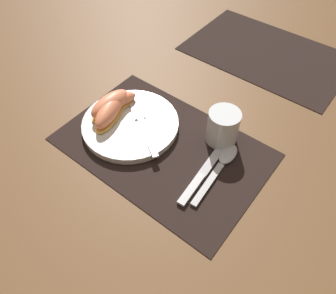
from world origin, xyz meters
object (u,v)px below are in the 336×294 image
at_px(fork, 141,121).
at_px(citrus_wedge_2, 110,110).
at_px(knife, 206,169).
at_px(citrus_wedge_0, 116,102).
at_px(juice_glass, 223,128).
at_px(spoon, 223,162).
at_px(plate, 130,124).
at_px(citrus_wedge_1, 110,105).

bearing_deg(fork, citrus_wedge_2, -157.44).
relative_size(knife, citrus_wedge_0, 1.88).
height_order(juice_glass, spoon, juice_glass).
relative_size(plate, citrus_wedge_0, 1.98).
distance_m(knife, spoon, 0.04).
distance_m(knife, citrus_wedge_1, 0.28).
bearing_deg(citrus_wedge_1, juice_glass, 21.97).
bearing_deg(juice_glass, citrus_wedge_2, -155.01).
bearing_deg(citrus_wedge_0, citrus_wedge_1, -87.36).
height_order(spoon, fork, fork).
xyz_separation_m(citrus_wedge_0, citrus_wedge_2, (0.01, -0.03, 0.00)).
distance_m(fork, citrus_wedge_0, 0.08).
xyz_separation_m(knife, citrus_wedge_0, (-0.28, 0.02, 0.03)).
distance_m(plate, fork, 0.03).
height_order(plate, spoon, plate).
distance_m(juice_glass, citrus_wedge_1, 0.27).
distance_m(citrus_wedge_0, citrus_wedge_1, 0.02).
xyz_separation_m(fork, citrus_wedge_1, (-0.08, -0.02, 0.02)).
relative_size(juice_glass, fork, 0.46).
relative_size(juice_glass, knife, 0.37).
height_order(citrus_wedge_0, citrus_wedge_1, citrus_wedge_1).
bearing_deg(fork, citrus_wedge_1, -167.09).
distance_m(citrus_wedge_1, citrus_wedge_2, 0.02).
relative_size(plate, citrus_wedge_2, 1.61).
height_order(plate, knife, plate).
height_order(plate, citrus_wedge_0, citrus_wedge_0).
relative_size(knife, fork, 1.22).
bearing_deg(spoon, fork, -173.04).
bearing_deg(fork, citrus_wedge_0, 178.72).
bearing_deg(knife, juice_glass, 103.21).
bearing_deg(citrus_wedge_1, knife, 1.08).
relative_size(fork, citrus_wedge_1, 1.49).
height_order(spoon, citrus_wedge_0, citrus_wedge_0).
relative_size(plate, spoon, 1.24).
relative_size(knife, spoon, 1.18).
distance_m(plate, spoon, 0.24).
distance_m(juice_glass, citrus_wedge_0, 0.27).
bearing_deg(knife, plate, -179.06).
distance_m(juice_glass, spoon, 0.08).
xyz_separation_m(juice_glass, citrus_wedge_0, (-0.25, -0.08, -0.01)).
distance_m(spoon, fork, 0.21).
xyz_separation_m(juice_glass, citrus_wedge_2, (-0.24, -0.11, -0.00)).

